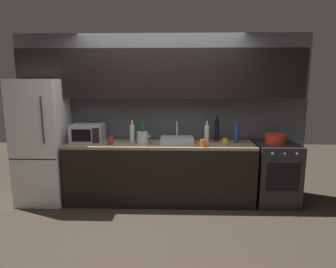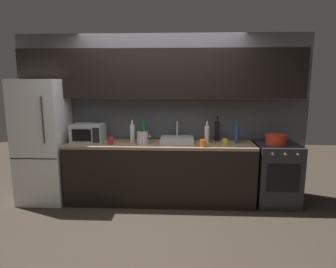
{
  "view_description": "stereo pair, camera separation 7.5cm",
  "coord_description": "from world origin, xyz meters",
  "views": [
    {
      "loc": [
        0.24,
        -3.3,
        1.81
      ],
      "look_at": [
        0.12,
        0.9,
        1.04
      ],
      "focal_mm": 31.41,
      "sensor_mm": 36.0,
      "label": 1
    },
    {
      "loc": [
        0.32,
        -3.3,
        1.81
      ],
      "look_at": [
        0.12,
        0.9,
        1.04
      ],
      "focal_mm": 31.41,
      "sensor_mm": 36.0,
      "label": 2
    }
  ],
  "objects": [
    {
      "name": "wine_bottle_green",
      "position": [
        -0.27,
        1.08,
        1.05
      ],
      "size": [
        0.07,
        0.07,
        0.35
      ],
      "color": "#1E6B2D",
      "rests_on": "counter_run"
    },
    {
      "name": "mug_orange",
      "position": [
        0.61,
        0.69,
        0.95
      ],
      "size": [
        0.09,
        0.09,
        0.1
      ],
      "primitive_type": "cylinder",
      "color": "orange",
      "rests_on": "counter_run"
    },
    {
      "name": "kettle",
      "position": [
        -0.25,
        0.83,
        0.99
      ],
      "size": [
        0.2,
        0.16,
        0.2
      ],
      "color": "#B7BABF",
      "rests_on": "counter_run"
    },
    {
      "name": "wine_bottle_clear",
      "position": [
        -0.41,
        0.92,
        1.04
      ],
      "size": [
        0.07,
        0.07,
        0.33
      ],
      "color": "silver",
      "rests_on": "counter_run"
    },
    {
      "name": "refrigerator",
      "position": [
        -1.75,
        0.9,
        0.91
      ],
      "size": [
        0.68,
        0.69,
        1.82
      ],
      "color": "white",
      "rests_on": "ground"
    },
    {
      "name": "microwave",
      "position": [
        -1.07,
        0.92,
        1.04
      ],
      "size": [
        0.46,
        0.35,
        0.27
      ],
      "color": "#A8AAAF",
      "rests_on": "counter_run"
    },
    {
      "name": "oven_range",
      "position": [
        1.71,
        0.9,
        0.45
      ],
      "size": [
        0.6,
        0.62,
        0.9
      ],
      "color": "#232326",
      "rests_on": "ground"
    },
    {
      "name": "wine_bottle_white",
      "position": [
        0.69,
        0.97,
        1.03
      ],
      "size": [
        0.07,
        0.07,
        0.32
      ],
      "color": "silver",
      "rests_on": "counter_run"
    },
    {
      "name": "back_wall",
      "position": [
        0.0,
        1.2,
        1.55
      ],
      "size": [
        4.48,
        0.44,
        2.5
      ],
      "color": "slate",
      "rests_on": "ground"
    },
    {
      "name": "ground_plane",
      "position": [
        0.0,
        0.0,
        0.0
      ],
      "size": [
        10.0,
        10.0,
        0.0
      ],
      "primitive_type": "plane",
      "color": "#2D261E"
    },
    {
      "name": "mug_yellow",
      "position": [
        0.94,
        0.83,
        0.94
      ],
      "size": [
        0.08,
        0.08,
        0.09
      ],
      "primitive_type": "cylinder",
      "color": "gold",
      "rests_on": "counter_run"
    },
    {
      "name": "cooking_pot",
      "position": [
        1.67,
        0.9,
        0.97
      ],
      "size": [
        0.29,
        0.29,
        0.14
      ],
      "color": "red",
      "rests_on": "oven_range"
    },
    {
      "name": "wine_bottle_blue",
      "position": [
        1.12,
        0.97,
        1.04
      ],
      "size": [
        0.06,
        0.06,
        0.34
      ],
      "color": "#234299",
      "rests_on": "counter_run"
    },
    {
      "name": "wine_bottle_dark",
      "position": [
        0.85,
        1.1,
        1.06
      ],
      "size": [
        0.07,
        0.07,
        0.37
      ],
      "color": "black",
      "rests_on": "counter_run"
    },
    {
      "name": "counter_run",
      "position": [
        0.0,
        0.9,
        0.45
      ],
      "size": [
        2.74,
        0.6,
        0.9
      ],
      "color": "black",
      "rests_on": "ground"
    },
    {
      "name": "sink_basin",
      "position": [
        0.25,
        0.93,
        0.94
      ],
      "size": [
        0.48,
        0.38,
        0.3
      ],
      "color": "#ADAFB5",
      "rests_on": "counter_run"
    },
    {
      "name": "mug_red",
      "position": [
        -0.7,
        0.78,
        0.95
      ],
      "size": [
        0.08,
        0.08,
        0.11
      ],
      "primitive_type": "cylinder",
      "color": "#A82323",
      "rests_on": "counter_run"
    }
  ]
}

